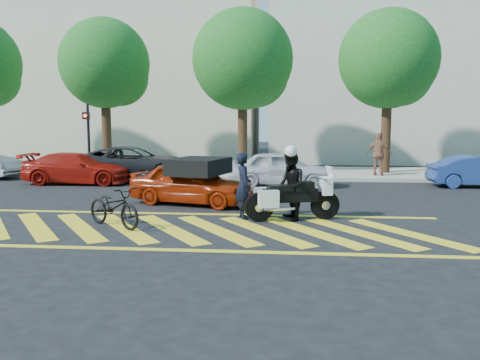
# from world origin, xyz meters

# --- Properties ---
(ground) EXTENTS (90.00, 90.00, 0.00)m
(ground) POSITION_xyz_m (0.00, 0.00, 0.00)
(ground) COLOR black
(ground) RESTS_ON ground
(sidewalk) EXTENTS (60.00, 5.00, 0.15)m
(sidewalk) POSITION_xyz_m (0.00, 12.00, 0.07)
(sidewalk) COLOR #9E998E
(sidewalk) RESTS_ON ground
(crosswalk) EXTENTS (12.33, 4.00, 0.01)m
(crosswalk) POSITION_xyz_m (-0.04, 0.00, 0.00)
(crosswalk) COLOR yellow
(crosswalk) RESTS_ON ground
(building_left) EXTENTS (16.00, 8.00, 10.00)m
(building_left) POSITION_xyz_m (-8.00, 21.00, 5.00)
(building_left) COLOR beige
(building_left) RESTS_ON ground
(building_right) EXTENTS (16.00, 8.00, 11.00)m
(building_right) POSITION_xyz_m (9.00, 21.00, 5.50)
(building_right) COLOR beige
(building_right) RESTS_ON ground
(tree_left) EXTENTS (4.20, 4.20, 7.26)m
(tree_left) POSITION_xyz_m (-6.37, 12.06, 4.99)
(tree_left) COLOR black
(tree_left) RESTS_ON ground
(tree_center) EXTENTS (4.60, 4.60, 7.56)m
(tree_center) POSITION_xyz_m (0.13, 12.06, 5.10)
(tree_center) COLOR black
(tree_center) RESTS_ON ground
(tree_right) EXTENTS (4.40, 4.40, 7.41)m
(tree_right) POSITION_xyz_m (6.63, 12.06, 5.05)
(tree_right) COLOR black
(tree_right) RESTS_ON ground
(signal_pole) EXTENTS (0.28, 0.43, 3.20)m
(signal_pole) POSITION_xyz_m (-6.50, 9.74, 1.92)
(signal_pole) COLOR black
(signal_pole) RESTS_ON ground
(officer_bike) EXTENTS (0.59, 0.72, 1.71)m
(officer_bike) POSITION_xyz_m (1.00, 1.48, 0.86)
(officer_bike) COLOR black
(officer_bike) RESTS_ON ground
(bicycle) EXTENTS (1.90, 1.59, 0.98)m
(bicycle) POSITION_xyz_m (-1.99, 0.09, 0.49)
(bicycle) COLOR black
(bicycle) RESTS_ON ground
(police_motorcycle) EXTENTS (2.43, 1.12, 1.09)m
(police_motorcycle) POSITION_xyz_m (2.23, 1.29, 0.59)
(police_motorcycle) COLOR black
(police_motorcycle) RESTS_ON ground
(officer_moto) EXTENTS (0.87, 1.00, 1.76)m
(officer_moto) POSITION_xyz_m (2.21, 1.31, 0.88)
(officer_moto) COLOR black
(officer_moto) RESTS_ON ground
(red_convertible) EXTENTS (4.03, 2.50, 1.28)m
(red_convertible) POSITION_xyz_m (-0.77, 3.50, 0.64)
(red_convertible) COLOR #962106
(red_convertible) RESTS_ON ground
(parked_left) EXTENTS (4.29, 1.82, 1.24)m
(parked_left) POSITION_xyz_m (-6.20, 7.80, 0.62)
(parked_left) COLOR #9C1209
(parked_left) RESTS_ON ground
(parked_mid_left) EXTENTS (5.34, 2.93, 1.42)m
(parked_mid_left) POSITION_xyz_m (-4.38, 9.20, 0.71)
(parked_mid_left) COLOR black
(parked_mid_left) RESTS_ON ground
(parked_mid_right) EXTENTS (4.08, 1.94, 1.35)m
(parked_mid_right) POSITION_xyz_m (1.89, 7.90, 0.67)
(parked_mid_right) COLOR silver
(parked_mid_right) RESTS_ON ground
(parked_right) EXTENTS (3.62, 1.38, 1.18)m
(parked_right) POSITION_xyz_m (9.27, 8.33, 0.59)
(parked_right) COLOR navy
(parked_right) RESTS_ON ground
(pedestrian_right) EXTENTS (1.16, 0.72, 1.84)m
(pedestrian_right) POSITION_xyz_m (5.99, 10.63, 1.07)
(pedestrian_right) COLOR #9B6146
(pedestrian_right) RESTS_ON sidewalk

